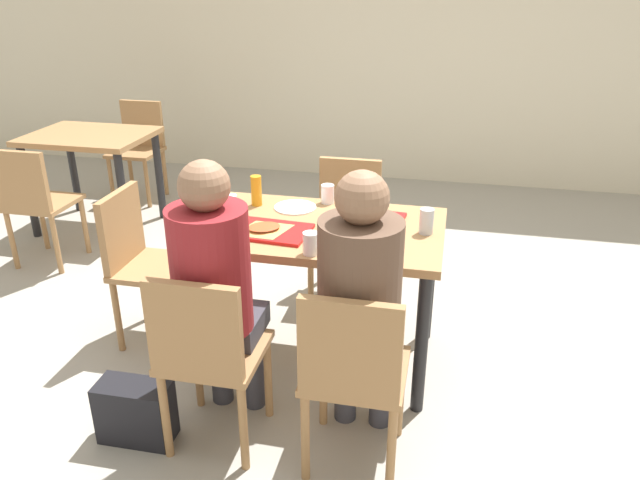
# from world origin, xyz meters

# --- Properties ---
(ground_plane) EXTENTS (10.00, 10.00, 0.02)m
(ground_plane) POSITION_xyz_m (0.00, 0.00, -0.01)
(ground_plane) COLOR #9E998E
(back_wall) EXTENTS (10.00, 0.10, 2.80)m
(back_wall) POSITION_xyz_m (0.00, 3.20, 1.40)
(back_wall) COLOR beige
(back_wall) RESTS_ON ground_plane
(main_table) EXTENTS (1.19, 0.76, 0.76)m
(main_table) POSITION_xyz_m (0.00, 0.00, 0.65)
(main_table) COLOR #9E7247
(main_table) RESTS_ON ground_plane
(chair_near_left) EXTENTS (0.40, 0.40, 0.85)m
(chair_near_left) POSITION_xyz_m (-0.30, -0.76, 0.50)
(chair_near_left) COLOR #9E7247
(chair_near_left) RESTS_ON ground_plane
(chair_near_right) EXTENTS (0.40, 0.40, 0.85)m
(chair_near_right) POSITION_xyz_m (0.30, -0.76, 0.50)
(chair_near_right) COLOR #9E7247
(chair_near_right) RESTS_ON ground_plane
(chair_far_side) EXTENTS (0.40, 0.40, 0.85)m
(chair_far_side) POSITION_xyz_m (0.00, 0.76, 0.50)
(chair_far_side) COLOR #9E7247
(chair_far_side) RESTS_ON ground_plane
(chair_left_end) EXTENTS (0.40, 0.40, 0.85)m
(chair_left_end) POSITION_xyz_m (-0.98, 0.00, 0.50)
(chair_left_end) COLOR #9E7247
(chair_left_end) RESTS_ON ground_plane
(person_in_red) EXTENTS (0.32, 0.42, 1.26)m
(person_in_red) POSITION_xyz_m (-0.30, -0.62, 0.74)
(person_in_red) COLOR #383842
(person_in_red) RESTS_ON ground_plane
(person_in_brown_jacket) EXTENTS (0.32, 0.42, 1.26)m
(person_in_brown_jacket) POSITION_xyz_m (0.30, -0.62, 0.74)
(person_in_brown_jacket) COLOR #383842
(person_in_brown_jacket) RESTS_ON ground_plane
(tray_red_near) EXTENTS (0.38, 0.29, 0.02)m
(tray_red_near) POSITION_xyz_m (-0.21, -0.13, 0.77)
(tray_red_near) COLOR red
(tray_red_near) RESTS_ON main_table
(tray_red_far) EXTENTS (0.38, 0.29, 0.02)m
(tray_red_far) POSITION_xyz_m (0.21, 0.11, 0.77)
(tray_red_far) COLOR red
(tray_red_far) RESTS_ON main_table
(paper_plate_center) EXTENTS (0.22, 0.22, 0.01)m
(paper_plate_center) POSITION_xyz_m (-0.18, 0.21, 0.76)
(paper_plate_center) COLOR white
(paper_plate_center) RESTS_ON main_table
(paper_plate_near_edge) EXTENTS (0.22, 0.22, 0.01)m
(paper_plate_near_edge) POSITION_xyz_m (0.18, -0.21, 0.76)
(paper_plate_near_edge) COLOR white
(paper_plate_near_edge) RESTS_ON main_table
(pizza_slice_a) EXTENTS (0.28, 0.27, 0.02)m
(pizza_slice_a) POSITION_xyz_m (-0.24, -0.14, 0.78)
(pizza_slice_a) COLOR tan
(pizza_slice_a) RESTS_ON tray_red_near
(pizza_slice_b) EXTENTS (0.21, 0.21, 0.02)m
(pizza_slice_b) POSITION_xyz_m (0.21, 0.09, 0.78)
(pizza_slice_b) COLOR tan
(pizza_slice_b) RESTS_ON tray_red_far
(plastic_cup_a) EXTENTS (0.07, 0.07, 0.10)m
(plastic_cup_a) POSITION_xyz_m (-0.03, 0.32, 0.81)
(plastic_cup_a) COLOR white
(plastic_cup_a) RESTS_ON main_table
(plastic_cup_b) EXTENTS (0.07, 0.07, 0.10)m
(plastic_cup_b) POSITION_xyz_m (0.03, -0.32, 0.81)
(plastic_cup_b) COLOR white
(plastic_cup_b) RESTS_ON main_table
(plastic_cup_c) EXTENTS (0.07, 0.07, 0.10)m
(plastic_cup_c) POSITION_xyz_m (-0.48, 0.06, 0.81)
(plastic_cup_c) COLOR white
(plastic_cup_c) RESTS_ON main_table
(soda_can) EXTENTS (0.07, 0.07, 0.12)m
(soda_can) POSITION_xyz_m (0.51, 0.02, 0.82)
(soda_can) COLOR #B7BCC6
(soda_can) RESTS_ON main_table
(condiment_bottle) EXTENTS (0.06, 0.06, 0.16)m
(condiment_bottle) POSITION_xyz_m (-0.39, 0.21, 0.84)
(condiment_bottle) COLOR orange
(condiment_bottle) RESTS_ON main_table
(foil_bundle) EXTENTS (0.10, 0.10, 0.10)m
(foil_bundle) POSITION_xyz_m (-0.51, -0.02, 0.81)
(foil_bundle) COLOR silver
(foil_bundle) RESTS_ON main_table
(handbag) EXTENTS (0.32, 0.16, 0.28)m
(handbag) POSITION_xyz_m (-0.65, -0.78, 0.14)
(handbag) COLOR black
(handbag) RESTS_ON ground_plane
(background_table) EXTENTS (0.90, 0.70, 0.76)m
(background_table) POSITION_xyz_m (-2.11, 1.40, 0.63)
(background_table) COLOR #9E7247
(background_table) RESTS_ON ground_plane
(background_chair_near) EXTENTS (0.40, 0.40, 0.85)m
(background_chair_near) POSITION_xyz_m (-2.11, 0.67, 0.50)
(background_chair_near) COLOR #9E7247
(background_chair_near) RESTS_ON ground_plane
(background_chair_far) EXTENTS (0.40, 0.40, 0.85)m
(background_chair_far) POSITION_xyz_m (-2.11, 2.13, 0.50)
(background_chair_far) COLOR #9E7247
(background_chair_far) RESTS_ON ground_plane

